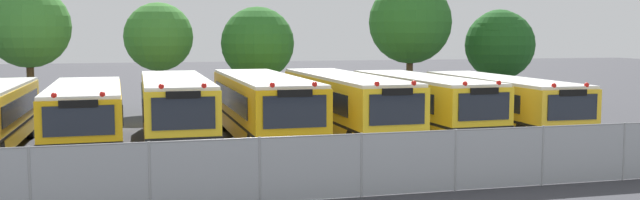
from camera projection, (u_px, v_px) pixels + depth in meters
The scene contains 13 objects.
ground_plane at pixel (264, 141), 27.80m from camera, with size 160.00×160.00×0.00m, color #38383D.
school_bus_1 at pixel (86, 113), 25.76m from camera, with size 2.82×10.23×2.53m.
school_bus_2 at pixel (175, 108), 26.71m from camera, with size 2.55×10.67×2.75m.
school_bus_3 at pixel (263, 106), 27.38m from camera, with size 2.61×11.40×2.77m.
school_bus_4 at pixel (344, 104), 28.34m from camera, with size 2.53×11.71×2.75m.
school_bus_5 at pixel (421, 102), 29.36m from camera, with size 2.78×10.61×2.64m.
school_bus_6 at pixel (499, 102), 30.12m from camera, with size 2.76×11.15×2.54m.
tree_1 at pixel (30, 25), 33.95m from camera, with size 4.05×4.05×6.68m.
tree_2 at pixel (159, 36), 37.61m from camera, with size 3.74×3.74×6.01m.
tree_3 at pixel (259, 42), 38.19m from camera, with size 4.06×4.06×5.80m.
tree_4 at pixel (411, 23), 40.19m from camera, with size 4.82×4.82×7.39m.
tree_5 at pixel (500, 42), 41.57m from camera, with size 4.17×4.17×5.77m.
chainlink_fence at pixel (361, 164), 18.17m from camera, with size 27.15×0.07×1.71m.
Camera 1 is at (-5.04, -27.15, 4.30)m, focal length 38.81 mm.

